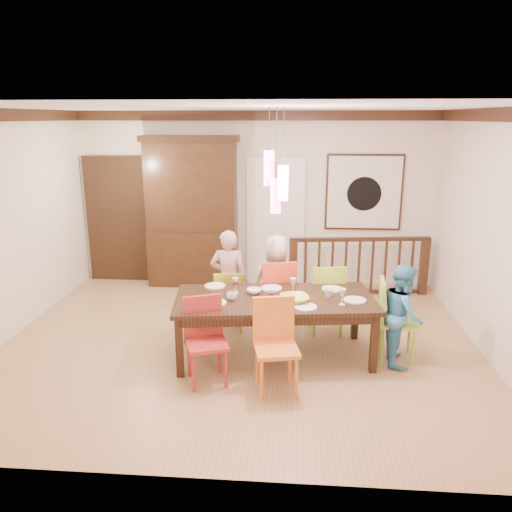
# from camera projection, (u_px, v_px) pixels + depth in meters

# --- Properties ---
(floor) EXTENTS (6.00, 6.00, 0.00)m
(floor) POSITION_uv_depth(u_px,v_px,m) (240.00, 343.00, 6.39)
(floor) COLOR #A67950
(floor) RESTS_ON ground
(ceiling) EXTENTS (6.00, 6.00, 0.00)m
(ceiling) POSITION_uv_depth(u_px,v_px,m) (237.00, 107.00, 5.61)
(ceiling) COLOR white
(ceiling) RESTS_ON wall_back
(wall_back) EXTENTS (6.00, 0.00, 6.00)m
(wall_back) POSITION_uv_depth(u_px,v_px,m) (255.00, 200.00, 8.40)
(wall_back) COLOR beige
(wall_back) RESTS_ON floor
(wall_left) EXTENTS (0.00, 5.00, 5.00)m
(wall_left) POSITION_uv_depth(u_px,v_px,m) (0.00, 229.00, 6.23)
(wall_left) COLOR beige
(wall_left) RESTS_ON floor
(wall_right) EXTENTS (0.00, 5.00, 5.00)m
(wall_right) POSITION_uv_depth(u_px,v_px,m) (496.00, 237.00, 5.78)
(wall_right) COLOR beige
(wall_right) RESTS_ON floor
(crown_molding) EXTENTS (6.00, 5.00, 0.16)m
(crown_molding) POSITION_uv_depth(u_px,v_px,m) (237.00, 115.00, 5.64)
(crown_molding) COLOR black
(crown_molding) RESTS_ON wall_back
(panel_door) EXTENTS (1.04, 0.07, 2.24)m
(panel_door) POSITION_uv_depth(u_px,v_px,m) (117.00, 221.00, 8.64)
(panel_door) COLOR black
(panel_door) RESTS_ON wall_back
(white_doorway) EXTENTS (0.97, 0.05, 2.22)m
(white_doorway) POSITION_uv_depth(u_px,v_px,m) (275.00, 224.00, 8.45)
(white_doorway) COLOR silver
(white_doorway) RESTS_ON wall_back
(painting) EXTENTS (1.25, 0.06, 1.25)m
(painting) POSITION_uv_depth(u_px,v_px,m) (364.00, 192.00, 8.19)
(painting) COLOR black
(painting) RESTS_ON wall_back
(pendant_cluster) EXTENTS (0.27, 0.21, 1.14)m
(pendant_cluster) POSITION_uv_depth(u_px,v_px,m) (276.00, 182.00, 5.49)
(pendant_cluster) COLOR #E54470
(pendant_cluster) RESTS_ON ceiling
(dining_table) EXTENTS (2.44, 1.33, 0.75)m
(dining_table) POSITION_uv_depth(u_px,v_px,m) (275.00, 304.00, 5.87)
(dining_table) COLOR black
(dining_table) RESTS_ON floor
(chair_far_left) EXTENTS (0.42, 0.42, 0.85)m
(chair_far_left) POSITION_uv_depth(u_px,v_px,m) (229.00, 296.00, 6.68)
(chair_far_left) COLOR #9CA620
(chair_far_left) RESTS_ON floor
(chair_far_mid) EXTENTS (0.56, 0.56, 1.01)m
(chair_far_mid) POSITION_uv_depth(u_px,v_px,m) (276.00, 289.00, 6.64)
(chair_far_mid) COLOR #D04122
(chair_far_mid) RESTS_ON floor
(chair_far_right) EXTENTS (0.49, 0.49, 0.96)m
(chair_far_right) POSITION_uv_depth(u_px,v_px,m) (326.00, 293.00, 6.59)
(chair_far_right) COLOR #95C129
(chair_far_right) RESTS_ON floor
(chair_near_left) EXTENTS (0.54, 0.54, 0.94)m
(chair_near_left) POSITION_uv_depth(u_px,v_px,m) (206.00, 337.00, 5.31)
(chair_near_left) COLOR #A52724
(chair_near_left) RESTS_ON floor
(chair_near_mid) EXTENTS (0.52, 0.52, 0.98)m
(chair_near_mid) POSITION_uv_depth(u_px,v_px,m) (276.00, 341.00, 5.14)
(chair_near_mid) COLOR orange
(chair_near_mid) RESTS_ON floor
(chair_end_right) EXTENTS (0.48, 0.48, 0.96)m
(chair_end_right) POSITION_uv_depth(u_px,v_px,m) (398.00, 315.00, 5.85)
(chair_end_right) COLOR #91CA3B
(chair_end_right) RESTS_ON floor
(china_hutch) EXTENTS (1.59, 0.46, 2.51)m
(china_hutch) POSITION_uv_depth(u_px,v_px,m) (192.00, 212.00, 8.34)
(china_hutch) COLOR black
(china_hutch) RESTS_ON floor
(balustrade) EXTENTS (2.26, 0.35, 0.96)m
(balustrade) POSITION_uv_depth(u_px,v_px,m) (359.00, 265.00, 8.00)
(balustrade) COLOR black
(balustrade) RESTS_ON floor
(person_far_left) EXTENTS (0.50, 0.33, 1.36)m
(person_far_left) POSITION_uv_depth(u_px,v_px,m) (229.00, 279.00, 6.74)
(person_far_left) COLOR #D7A4AF
(person_far_left) RESTS_ON floor
(person_far_mid) EXTENTS (0.67, 0.47, 1.30)m
(person_far_mid) POSITION_uv_depth(u_px,v_px,m) (276.00, 282.00, 6.71)
(person_far_mid) COLOR beige
(person_far_mid) RESTS_ON floor
(person_end_right) EXTENTS (0.49, 0.61, 1.19)m
(person_end_right) POSITION_uv_depth(u_px,v_px,m) (403.00, 314.00, 5.76)
(person_end_right) COLOR #4598C1
(person_end_right) RESTS_ON floor
(serving_bowl) EXTENTS (0.39, 0.39, 0.08)m
(serving_bowl) POSITION_uv_depth(u_px,v_px,m) (295.00, 299.00, 5.69)
(serving_bowl) COLOR gold
(serving_bowl) RESTS_ON dining_table
(small_bowl) EXTENTS (0.18, 0.18, 0.06)m
(small_bowl) POSITION_uv_depth(u_px,v_px,m) (254.00, 291.00, 5.98)
(small_bowl) COLOR white
(small_bowl) RESTS_ON dining_table
(cup_left) EXTENTS (0.13, 0.13, 0.09)m
(cup_left) POSITION_uv_depth(u_px,v_px,m) (232.00, 296.00, 5.76)
(cup_left) COLOR silver
(cup_left) RESTS_ON dining_table
(cup_right) EXTENTS (0.13, 0.13, 0.09)m
(cup_right) POSITION_uv_depth(u_px,v_px,m) (328.00, 293.00, 5.87)
(cup_right) COLOR silver
(cup_right) RESTS_ON dining_table
(plate_far_left) EXTENTS (0.26, 0.26, 0.01)m
(plate_far_left) POSITION_uv_depth(u_px,v_px,m) (215.00, 286.00, 6.24)
(plate_far_left) COLOR white
(plate_far_left) RESTS_ON dining_table
(plate_far_mid) EXTENTS (0.26, 0.26, 0.01)m
(plate_far_mid) POSITION_uv_depth(u_px,v_px,m) (271.00, 288.00, 6.15)
(plate_far_mid) COLOR white
(plate_far_mid) RESTS_ON dining_table
(plate_far_right) EXTENTS (0.26, 0.26, 0.01)m
(plate_far_right) POSITION_uv_depth(u_px,v_px,m) (332.00, 289.00, 6.12)
(plate_far_right) COLOR white
(plate_far_right) RESTS_ON dining_table
(plate_near_left) EXTENTS (0.26, 0.26, 0.01)m
(plate_near_left) POSITION_uv_depth(u_px,v_px,m) (215.00, 303.00, 5.66)
(plate_near_left) COLOR white
(plate_near_left) RESTS_ON dining_table
(plate_near_mid) EXTENTS (0.26, 0.26, 0.01)m
(plate_near_mid) POSITION_uv_depth(u_px,v_px,m) (305.00, 307.00, 5.54)
(plate_near_mid) COLOR white
(plate_near_mid) RESTS_ON dining_table
(plate_end_right) EXTENTS (0.26, 0.26, 0.01)m
(plate_end_right) POSITION_uv_depth(u_px,v_px,m) (355.00, 300.00, 5.75)
(plate_end_right) COLOR white
(plate_end_right) RESTS_ON dining_table
(wine_glass_a) EXTENTS (0.08, 0.08, 0.19)m
(wine_glass_a) POSITION_uv_depth(u_px,v_px,m) (235.00, 285.00, 5.98)
(wine_glass_a) COLOR #590C19
(wine_glass_a) RESTS_ON dining_table
(wine_glass_b) EXTENTS (0.08, 0.08, 0.19)m
(wine_glass_b) POSITION_uv_depth(u_px,v_px,m) (293.00, 286.00, 5.97)
(wine_glass_b) COLOR silver
(wine_glass_b) RESTS_ON dining_table
(wine_glass_c) EXTENTS (0.08, 0.08, 0.19)m
(wine_glass_c) POSITION_uv_depth(u_px,v_px,m) (272.00, 297.00, 5.59)
(wine_glass_c) COLOR #590C19
(wine_glass_c) RESTS_ON dining_table
(wine_glass_d) EXTENTS (0.08, 0.08, 0.19)m
(wine_glass_d) POSITION_uv_depth(u_px,v_px,m) (342.00, 297.00, 5.60)
(wine_glass_d) COLOR silver
(wine_glass_d) RESTS_ON dining_table
(napkin) EXTENTS (0.18, 0.14, 0.01)m
(napkin) POSITION_uv_depth(u_px,v_px,m) (271.00, 309.00, 5.49)
(napkin) COLOR #D83359
(napkin) RESTS_ON dining_table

